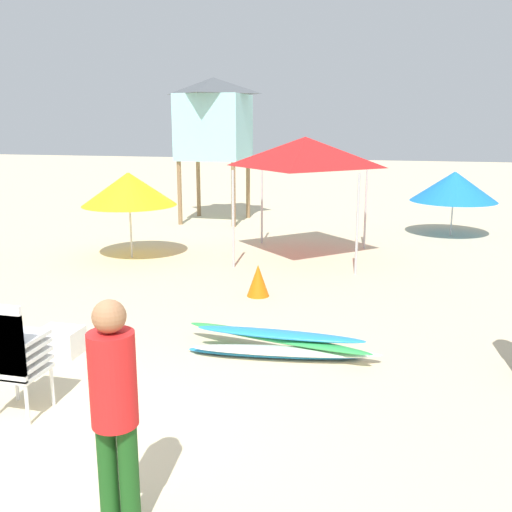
{
  "coord_description": "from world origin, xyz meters",
  "views": [
    {
      "loc": [
        2.83,
        -4.01,
        2.86
      ],
      "look_at": [
        0.98,
        3.4,
        1.08
      ],
      "focal_mm": 40.98,
      "sensor_mm": 36.0,
      "label": 1
    }
  ],
  "objects": [
    {
      "name": "cooler_box",
      "position": [
        -1.21,
        2.06,
        0.16
      ],
      "size": [
        0.51,
        0.39,
        0.33
      ],
      "primitive_type": "cube",
      "color": "white",
      "rests_on": "ground"
    },
    {
      "name": "lifeguard_near_left",
      "position": [
        1.02,
        -0.73,
        0.99
      ],
      "size": [
        0.32,
        0.32,
        1.72
      ],
      "color": "#194C19",
      "rests_on": "ground"
    },
    {
      "name": "surfboard_pile",
      "position": [
        1.46,
        2.63,
        0.16
      ],
      "size": [
        2.59,
        0.88,
        0.32
      ],
      "color": "#268CCC",
      "rests_on": "ground"
    },
    {
      "name": "ground",
      "position": [
        0.0,
        0.0,
        0.0
      ],
      "size": [
        80.0,
        80.0,
        0.0
      ],
      "primitive_type": "plane",
      "color": "beige"
    },
    {
      "name": "stacked_plastic_chairs",
      "position": [
        -0.74,
        0.52,
        0.7
      ],
      "size": [
        0.48,
        0.48,
        1.2
      ],
      "color": "silver",
      "rests_on": "ground"
    },
    {
      "name": "beach_umbrella_far",
      "position": [
        4.1,
        11.35,
        1.25
      ],
      "size": [
        2.14,
        2.14,
        1.63
      ],
      "color": "beige",
      "rests_on": "ground"
    },
    {
      "name": "traffic_cone_near",
      "position": [
        0.6,
        5.05,
        0.27
      ],
      "size": [
        0.38,
        0.38,
        0.54
      ],
      "primitive_type": "cone",
      "color": "orange",
      "rests_on": "ground"
    },
    {
      "name": "lifeguard_tower",
      "position": [
        -2.4,
        11.99,
        2.9
      ],
      "size": [
        1.98,
        1.98,
        4.02
      ],
      "color": "olive",
      "rests_on": "ground"
    },
    {
      "name": "popup_canopy",
      "position": [
        0.86,
        8.04,
        2.22
      ],
      "size": [
        2.46,
        2.46,
        2.53
      ],
      "color": "#B2B2B7",
      "rests_on": "ground"
    },
    {
      "name": "beach_umbrella_mid",
      "position": [
        -2.7,
        7.14,
        1.47
      ],
      "size": [
        1.98,
        1.98,
        1.81
      ],
      "color": "beige",
      "rests_on": "ground"
    }
  ]
}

